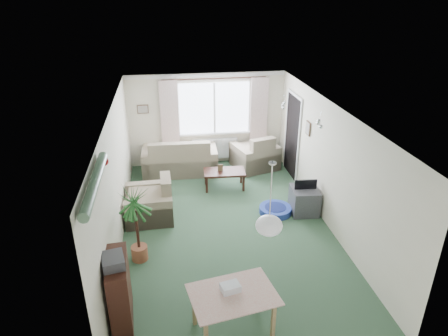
{
  "coord_description": "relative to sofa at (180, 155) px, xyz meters",
  "views": [
    {
      "loc": [
        -1.06,
        -6.61,
        4.36
      ],
      "look_at": [
        0.0,
        0.3,
        1.15
      ],
      "focal_mm": 32.0,
      "sensor_mm": 36.0,
      "label": 1
    }
  ],
  "objects": [
    {
      "name": "ground",
      "position": [
        0.76,
        -2.75,
        -0.46
      ],
      "size": [
        6.5,
        6.5,
        0.0
      ],
      "primitive_type": "plane",
      "color": "#2E4C34"
    },
    {
      "name": "window",
      "position": [
        0.96,
        0.48,
        1.04
      ],
      "size": [
        1.8,
        0.03,
        1.3
      ],
      "primitive_type": "cube",
      "color": "white"
    },
    {
      "name": "curtain_rod",
      "position": [
        0.96,
        0.4,
        1.81
      ],
      "size": [
        2.6,
        0.03,
        0.03
      ],
      "primitive_type": "cube",
      "color": "black"
    },
    {
      "name": "curtain_left",
      "position": [
        -0.19,
        0.38,
        0.81
      ],
      "size": [
        0.45,
        0.08,
        2.0
      ],
      "primitive_type": "cube",
      "color": "beige"
    },
    {
      "name": "curtain_right",
      "position": [
        2.11,
        0.38,
        0.81
      ],
      "size": [
        0.45,
        0.08,
        2.0
      ],
      "primitive_type": "cube",
      "color": "beige"
    },
    {
      "name": "radiator",
      "position": [
        0.96,
        0.44,
        -0.06
      ],
      "size": [
        1.2,
        0.1,
        0.55
      ],
      "primitive_type": "cube",
      "color": "white"
    },
    {
      "name": "doorway",
      "position": [
        2.74,
        -0.55,
        0.54
      ],
      "size": [
        0.03,
        0.95,
        2.0
      ],
      "primitive_type": "cube",
      "color": "black"
    },
    {
      "name": "pendant_lamp",
      "position": [
        0.96,
        -5.05,
        1.02
      ],
      "size": [
        0.36,
        0.36,
        0.36
      ],
      "primitive_type": "sphere",
      "color": "white"
    },
    {
      "name": "tinsel_garland",
      "position": [
        -1.16,
        -5.05,
        1.82
      ],
      "size": [
        1.6,
        1.6,
        0.12
      ],
      "primitive_type": "cylinder",
      "color": "#196626"
    },
    {
      "name": "bauble_cluster_a",
      "position": [
        2.06,
        -1.85,
        1.76
      ],
      "size": [
        0.2,
        0.2,
        0.2
      ],
      "primitive_type": "sphere",
      "color": "silver"
    },
    {
      "name": "bauble_cluster_b",
      "position": [
        2.36,
        -3.05,
        1.76
      ],
      "size": [
        0.2,
        0.2,
        0.2
      ],
      "primitive_type": "sphere",
      "color": "silver"
    },
    {
      "name": "wall_picture_back",
      "position": [
        -0.84,
        0.48,
        1.09
      ],
      "size": [
        0.28,
        0.03,
        0.22
      ],
      "primitive_type": "cube",
      "color": "brown"
    },
    {
      "name": "wall_picture_right",
      "position": [
        2.74,
        -1.55,
        1.09
      ],
      "size": [
        0.03,
        0.24,
        0.3
      ],
      "primitive_type": "cube",
      "color": "brown"
    },
    {
      "name": "sofa",
      "position": [
        0.0,
        0.0,
        0.0
      ],
      "size": [
        1.89,
        1.05,
        0.93
      ],
      "primitive_type": "cube",
      "rotation": [
        0.0,
        0.0,
        3.1
      ],
      "color": "tan",
      "rests_on": "ground"
    },
    {
      "name": "armchair_corner",
      "position": [
        1.94,
        -0.02,
        -0.0
      ],
      "size": [
        1.26,
        1.22,
        0.92
      ],
      "primitive_type": "cube",
      "rotation": [
        0.0,
        0.0,
        3.42
      ],
      "color": "beige",
      "rests_on": "ground"
    },
    {
      "name": "armchair_left",
      "position": [
        -0.74,
        -2.14,
        -0.02
      ],
      "size": [
        0.95,
        1.0,
        0.88
      ],
      "primitive_type": "cube",
      "rotation": [
        0.0,
        0.0,
        -1.55
      ],
      "color": "beige",
      "rests_on": "ground"
    },
    {
      "name": "coffee_table",
      "position": [
        0.98,
        -1.07,
        -0.25
      ],
      "size": [
        0.98,
        0.59,
        0.43
      ],
      "primitive_type": "cube",
      "rotation": [
        0.0,
        0.0,
        -0.06
      ],
      "color": "black",
      "rests_on": "ground"
    },
    {
      "name": "photo_frame",
      "position": [
        0.89,
        -1.03,
        0.04
      ],
      "size": [
        0.12,
        0.02,
        0.16
      ],
      "primitive_type": "cube",
      "rotation": [
        0.0,
        0.0,
        0.01
      ],
      "color": "brown",
      "rests_on": "coffee_table"
    },
    {
      "name": "bookshelf",
      "position": [
        -1.08,
        -4.87,
        0.04
      ],
      "size": [
        0.34,
        0.85,
        1.02
      ],
      "primitive_type": "cube",
      "rotation": [
        0.0,
        0.0,
        0.08
      ],
      "color": "black",
      "rests_on": "ground"
    },
    {
      "name": "hifi_box",
      "position": [
        -1.1,
        -4.97,
        0.62
      ],
      "size": [
        0.34,
        0.4,
        0.14
      ],
      "primitive_type": "cube",
      "rotation": [
        0.0,
        0.0,
        0.2
      ],
      "color": "#3D3D42",
      "rests_on": "bookshelf"
    },
    {
      "name": "houseplant",
      "position": [
        -0.89,
        -3.53,
        0.24
      ],
      "size": [
        0.62,
        0.62,
        1.41
      ],
      "primitive_type": "cylinder",
      "rotation": [
        0.0,
        0.0,
        -0.03
      ],
      "color": "#216232",
      "rests_on": "ground"
    },
    {
      "name": "dining_table",
      "position": [
        0.43,
        -5.35,
        -0.14
      ],
      "size": [
        1.13,
        0.85,
        0.64
      ],
      "primitive_type": "cube",
      "rotation": [
        0.0,
        0.0,
        0.17
      ],
      "color": "tan",
      "rests_on": "ground"
    },
    {
      "name": "gift_box",
      "position": [
        0.41,
        -5.28,
        0.24
      ],
      "size": [
        0.28,
        0.23,
        0.12
      ],
      "primitive_type": "cube",
      "rotation": [
        0.0,
        0.0,
        0.23
      ],
      "color": "white",
      "rests_on": "dining_table"
    },
    {
      "name": "tv_cube",
      "position": [
        2.46,
        -2.42,
        -0.19
      ],
      "size": [
        0.59,
        0.64,
        0.54
      ],
      "primitive_type": "cube",
      "rotation": [
        0.0,
        0.0,
        -0.08
      ],
      "color": "#36363B",
      "rests_on": "ground"
    },
    {
      "name": "pet_bed",
      "position": [
        1.86,
        -2.37,
        -0.4
      ],
      "size": [
        0.76,
        0.76,
        0.13
      ],
      "primitive_type": "cylinder",
      "rotation": [
        0.0,
        0.0,
        -0.14
      ],
      "color": "navy",
      "rests_on": "ground"
    }
  ]
}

